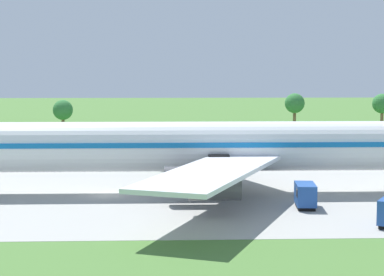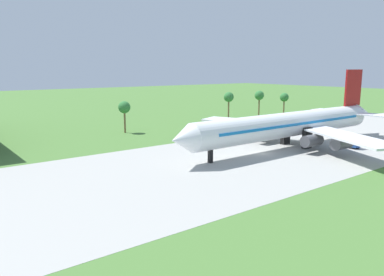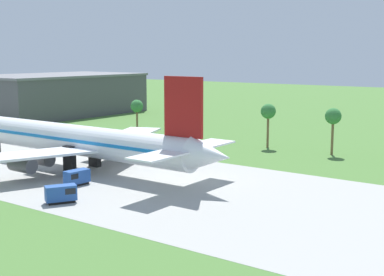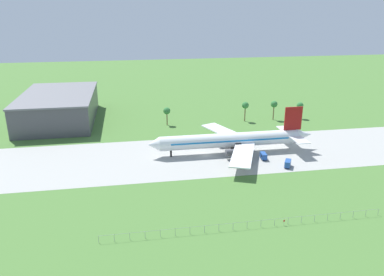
% 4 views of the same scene
% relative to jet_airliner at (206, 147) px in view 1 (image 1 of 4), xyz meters
% --- Properties ---
extents(ground_plane, '(600.00, 600.00, 0.00)m').
position_rel_jet_airliner_xyz_m(ground_plane, '(-11.71, -0.92, -5.58)').
color(ground_plane, '#477233').
extents(taxiway_strip, '(320.00, 44.00, 0.02)m').
position_rel_jet_airliner_xyz_m(taxiway_strip, '(-11.71, -0.92, -5.57)').
color(taxiway_strip, '#9E9E99').
rests_on(taxiway_strip, ground_plane).
extents(jet_airliner, '(70.37, 55.27, 18.57)m').
position_rel_jet_airliner_xyz_m(jet_airliner, '(0.00, 0.00, 0.00)').
color(jet_airliner, white).
rests_on(jet_airliner, ground_plane).
extents(fuel_truck, '(2.38, 4.46, 2.63)m').
position_rel_jet_airliner_xyz_m(fuel_truck, '(9.99, -9.47, -4.17)').
color(fuel_truck, black).
rests_on(fuel_truck, ground_plane).
extents(palm_tree_row, '(76.28, 3.60, 10.55)m').
position_rel_jet_airliner_xyz_m(palm_tree_row, '(19.99, 43.11, 2.28)').
color(palm_tree_row, brown).
rests_on(palm_tree_row, ground_plane).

